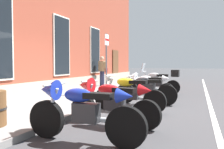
% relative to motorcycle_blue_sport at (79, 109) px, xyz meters
% --- Properties ---
extents(ground_plane, '(140.00, 140.00, 0.00)m').
position_rel_motorcycle_blue_sport_xyz_m(ground_plane, '(3.41, 0.95, -0.57)').
color(ground_plane, '#38383A').
extents(sidewalk, '(29.80, 2.65, 0.13)m').
position_rel_motorcycle_blue_sport_xyz_m(sidewalk, '(3.41, 2.28, -0.51)').
color(sidewalk, slate).
rests_on(sidewalk, ground_plane).
extents(lane_stripe, '(29.80, 0.12, 0.01)m').
position_rel_motorcycle_blue_sport_xyz_m(lane_stripe, '(3.41, -2.25, -0.57)').
color(lane_stripe, silver).
rests_on(lane_stripe, ground_plane).
extents(motorcycle_blue_sport, '(0.62, 2.19, 1.05)m').
position_rel_motorcycle_blue_sport_xyz_m(motorcycle_blue_sport, '(0.00, 0.00, 0.00)').
color(motorcycle_blue_sport, black).
rests_on(motorcycle_blue_sport, ground_plane).
extents(motorcycle_red_sport, '(0.66, 2.15, 1.02)m').
position_rel_motorcycle_blue_sport_xyz_m(motorcycle_red_sport, '(1.24, -0.06, -0.01)').
color(motorcycle_red_sport, black).
rests_on(motorcycle_red_sport, ground_plane).
extents(motorcycle_yellow_naked, '(0.62, 2.13, 1.01)m').
position_rel_motorcycle_blue_sport_xyz_m(motorcycle_yellow_naked, '(2.83, -0.03, -0.08)').
color(motorcycle_yellow_naked, black).
rests_on(motorcycle_yellow_naked, ground_plane).
extents(motorcycle_black_naked, '(0.62, 2.05, 0.95)m').
position_rel_motorcycle_blue_sport_xyz_m(motorcycle_black_naked, '(4.10, -0.24, -0.09)').
color(motorcycle_black_naked, black).
rests_on(motorcycle_black_naked, ground_plane).
extents(motorcycle_white_sport, '(0.62, 2.06, 1.01)m').
position_rel_motorcycle_blue_sport_xyz_m(motorcycle_white_sport, '(5.55, 0.04, -0.02)').
color(motorcycle_white_sport, black).
rests_on(motorcycle_white_sport, ground_plane).
extents(motorcycle_silver_touring, '(0.62, 2.09, 1.37)m').
position_rel_motorcycle_blue_sport_xyz_m(motorcycle_silver_touring, '(6.97, -0.23, 0.00)').
color(motorcycle_silver_touring, black).
rests_on(motorcycle_silver_touring, ground_plane).
extents(pedestrian_tan_coat, '(0.35, 0.64, 1.63)m').
position_rel_motorcycle_blue_sport_xyz_m(pedestrian_tan_coat, '(8.52, 3.15, 0.47)').
color(pedestrian_tan_coat, '#2D3351').
rests_on(pedestrian_tan_coat, sidewalk).
extents(parking_sign, '(0.36, 0.07, 2.44)m').
position_rel_motorcycle_blue_sport_xyz_m(parking_sign, '(5.35, 1.63, 1.13)').
color(parking_sign, '#4C4C51').
rests_on(parking_sign, sidewalk).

